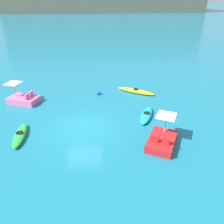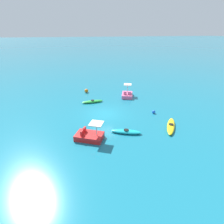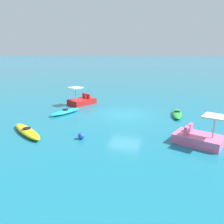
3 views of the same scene
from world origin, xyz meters
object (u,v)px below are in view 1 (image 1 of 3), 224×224
(kayak_green, at_px, (20,135))
(kayak_yellow, at_px, (136,91))
(pedal_boat_pink, at_px, (24,99))
(pedal_boat_red, at_px, (162,140))
(buoy_blue, at_px, (98,93))
(kayak_cyan, at_px, (147,115))

(kayak_green, distance_m, kayak_yellow, 10.85)
(kayak_yellow, xyz_separation_m, pedal_boat_pink, (-9.78, -0.97, 0.17))
(pedal_boat_red, height_order, buoy_blue, pedal_boat_red)
(kayak_yellow, relative_size, pedal_boat_red, 1.17)
(kayak_yellow, bearing_deg, pedal_boat_pink, -174.34)
(kayak_green, height_order, pedal_boat_red, pedal_boat_red)
(kayak_green, distance_m, buoy_blue, 8.25)
(kayak_green, bearing_deg, kayak_cyan, 10.70)
(kayak_yellow, distance_m, kayak_cyan, 4.68)
(pedal_boat_pink, bearing_deg, buoy_blue, 8.39)
(kayak_cyan, relative_size, pedal_boat_pink, 1.04)
(kayak_green, xyz_separation_m, kayak_yellow, (8.84, 6.30, -0.00))
(buoy_blue, bearing_deg, pedal_boat_red, -68.21)
(pedal_boat_pink, bearing_deg, kayak_cyan, -21.21)
(kayak_yellow, height_order, pedal_boat_red, pedal_boat_red)
(kayak_green, height_order, kayak_cyan, same)
(pedal_boat_pink, bearing_deg, kayak_green, -79.96)
(pedal_boat_red, bearing_deg, pedal_boat_pink, 143.06)
(kayak_cyan, height_order, buoy_blue, buoy_blue)
(buoy_blue, bearing_deg, pedal_boat_pink, -171.61)
(kayak_cyan, distance_m, pedal_boat_pink, 10.25)
(kayak_yellow, relative_size, pedal_boat_pink, 1.19)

